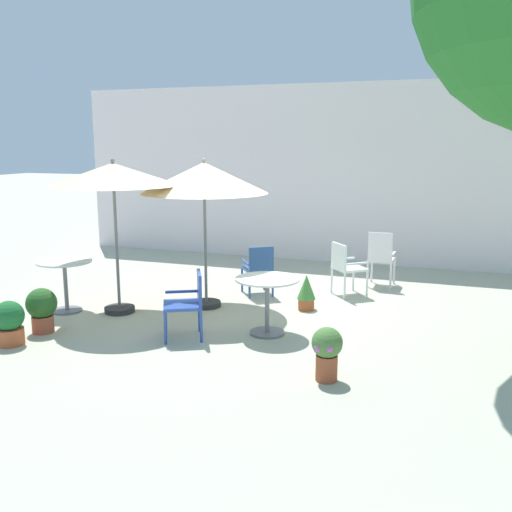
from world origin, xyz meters
name	(u,v)px	position (x,y,z in m)	size (l,w,h in m)	color
ground_plane	(249,309)	(0.00, 0.00, 0.00)	(60.00, 60.00, 0.00)	#B1B19A
villa_facade	(314,174)	(0.00, 3.95, 1.81)	(10.47, 0.30, 3.62)	white
patio_umbrella_0	(113,176)	(-1.75, -0.78, 1.98)	(1.84, 1.84, 2.23)	#2D2D2D
patio_umbrella_1	(204,179)	(-0.67, -0.09, 1.93)	(1.88, 1.88, 2.23)	#2D2D2D
cafe_table_0	(65,276)	(-2.50, -1.00, 0.53)	(0.78, 0.78, 0.76)	silver
cafe_table_1	(267,295)	(0.60, -0.97, 0.52)	(0.83, 0.83, 0.75)	white
patio_chair_0	(381,256)	(1.66, 2.03, 0.54)	(0.45, 0.44, 0.96)	silver
patio_chair_1	(259,267)	(-0.13, 0.79, 0.48)	(0.63, 0.65, 0.83)	#2C5192
patio_chair_2	(345,265)	(1.20, 1.24, 0.51)	(0.64, 0.65, 0.86)	white
patio_chair_3	(189,300)	(-0.30, -1.44, 0.49)	(0.64, 0.63, 0.85)	#2A4BA1
potted_plant_0	(327,350)	(1.65, -2.18, 0.34)	(0.33, 0.33, 0.58)	#99492C
potted_plant_1	(42,308)	(-2.20, -1.89, 0.33)	(0.40, 0.40, 0.59)	#A14D35
potted_plant_2	(306,291)	(0.81, 0.26, 0.28)	(0.28, 0.28, 0.53)	#B7562E
potted_plant_3	(265,258)	(-0.58, 2.50, 0.26)	(0.28, 0.28, 0.47)	brown
potted_plant_4	(9,322)	(-2.27, -2.40, 0.29)	(0.37, 0.37, 0.55)	#AF5430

